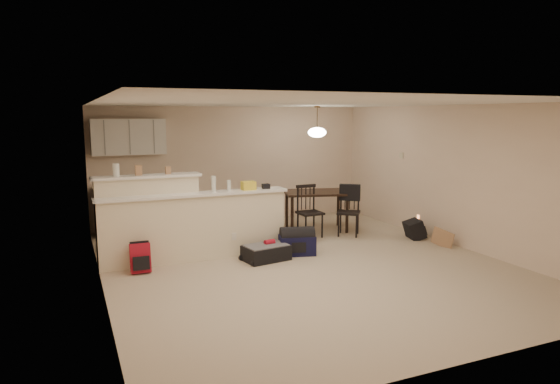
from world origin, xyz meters
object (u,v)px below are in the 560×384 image
black_daypack (414,230)px  pendant_lamp (317,132)px  red_backpack (140,258)px  suitcase (266,253)px  dining_chair_far (349,211)px  dining_table (316,196)px  navy_duffel (297,245)px  dining_chair_near (310,211)px

black_daypack → pendant_lamp: bearing=60.8°
red_backpack → pendant_lamp: bearing=23.2°
suitcase → dining_chair_far: bearing=14.3°
red_backpack → suitcase: bearing=-2.5°
dining_table → dining_chair_far: bearing=-45.9°
dining_chair_far → navy_duffel: (-1.49, -0.83, -0.32)m
dining_table → suitcase: dining_table is taller
dining_table → red_backpack: size_ratio=3.31×
dining_table → suitcase: size_ratio=2.05×
dining_chair_far → red_backpack: 4.12m
red_backpack → black_daypack: 5.07m
dining_chair_near → suitcase: bearing=-142.0°
dining_table → red_backpack: bearing=-143.7°
dining_chair_near → black_daypack: dining_chair_near is taller
navy_duffel → suitcase: bearing=-156.1°
red_backpack → black_daypack: bearing=2.6°
pendant_lamp → navy_duffel: size_ratio=1.04×
dining_chair_far → black_daypack: bearing=2.0°
pendant_lamp → dining_chair_far: bearing=-61.0°
navy_duffel → pendant_lamp: bearing=67.7°
pendant_lamp → dining_chair_near: (-0.37, -0.46, -1.49)m
suitcase → red_backpack: (-1.95, 0.15, 0.10)m
dining_table → dining_chair_far: dining_chair_far is taller
dining_chair_near → navy_duffel: 1.31m
dining_chair_near → pendant_lamp: bearing=49.6°
dining_table → pendant_lamp: (-0.00, -0.00, 1.29)m
pendant_lamp → suitcase: bearing=-137.6°
red_backpack → black_daypack: (5.06, 0.05, -0.05)m
dining_table → dining_chair_near: dining_chair_near is taller
suitcase → navy_duffel: navy_duffel is taller
dining_chair_near → dining_chair_far: 0.76m
pendant_lamp → navy_duffel: pendant_lamp is taller
dining_chair_far → black_daypack: (1.02, -0.71, -0.31)m
dining_table → suitcase: 2.41m
pendant_lamp → suitcase: 2.99m
pendant_lamp → red_backpack: bearing=-158.8°
dining_table → black_daypack: (1.39, -1.37, -0.53)m
pendant_lamp → suitcase: size_ratio=0.87×
dining_chair_near → red_backpack: 3.45m
pendant_lamp → black_daypack: 2.67m
dining_chair_far → red_backpack: size_ratio=2.20×
dining_chair_near → suitcase: 1.79m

